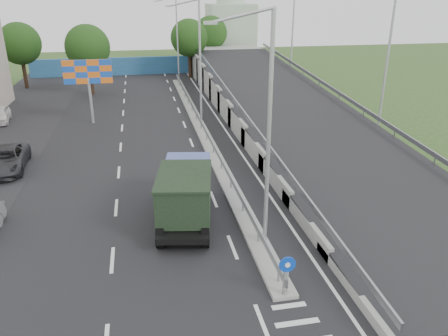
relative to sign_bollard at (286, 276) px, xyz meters
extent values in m
cube|color=black|center=(-3.00, 17.83, -1.03)|extent=(26.00, 90.00, 0.04)
cube|color=gray|center=(0.00, 21.83, -0.93)|extent=(1.00, 44.00, 0.20)
cube|color=gray|center=(12.30, 21.83, 1.32)|extent=(0.10, 50.00, 0.32)
cube|color=gray|center=(2.80, 21.83, 1.32)|extent=(0.10, 50.00, 0.32)
cube|color=gray|center=(0.00, 21.83, -0.28)|extent=(0.08, 44.00, 0.32)
cylinder|color=gray|center=(0.00, 21.83, -0.53)|extent=(0.09, 0.09, 0.60)
cylinder|color=black|center=(0.00, 0.03, -0.23)|extent=(0.20, 0.20, 1.20)
cylinder|color=#0C3FBF|center=(0.00, -0.05, 0.52)|extent=(0.64, 0.05, 0.64)
cylinder|color=white|center=(0.00, -0.08, 0.52)|extent=(0.20, 0.03, 0.20)
cylinder|color=#B2B5B7|center=(0.30, 3.83, 4.17)|extent=(0.18, 0.18, 10.00)
cylinder|color=#B2B5B7|center=(-0.90, 3.83, 8.92)|extent=(2.57, 0.12, 0.66)
cube|color=#B2B5B7|center=(-2.10, 3.83, 8.67)|extent=(0.50, 0.18, 0.12)
cylinder|color=#B2B5B7|center=(0.30, 23.83, 4.17)|extent=(0.18, 0.18, 10.00)
cylinder|color=#B2B5B7|center=(-0.90, 23.83, 8.92)|extent=(2.57, 0.12, 0.66)
cube|color=#B2B5B7|center=(-2.10, 23.83, 8.67)|extent=(0.50, 0.18, 0.12)
cylinder|color=#B2B5B7|center=(0.30, 43.83, 4.17)|extent=(0.18, 0.18, 10.00)
cube|color=#B2B5B7|center=(-2.10, 43.83, 8.67)|extent=(0.50, 0.18, 0.12)
cube|color=#245D84|center=(-4.00, 49.83, 0.17)|extent=(30.00, 0.50, 2.40)
cube|color=#B2CCAD|center=(10.00, 57.83, 3.47)|extent=(7.00, 7.00, 9.00)
cylinder|color=#B2CCAD|center=(10.00, 57.83, 8.47)|extent=(4.40, 4.40, 1.00)
cylinder|color=#B2B5B7|center=(-9.00, 25.83, 0.97)|extent=(0.24, 0.24, 4.00)
cube|color=orange|center=(-9.00, 25.83, 3.47)|extent=(4.00, 0.20, 2.00)
cylinder|color=black|center=(-10.00, 37.83, 0.97)|extent=(0.44, 0.44, 4.00)
sphere|color=#16370F|center=(-10.00, 37.83, 4.17)|extent=(4.80, 4.80, 4.80)
cylinder|color=black|center=(2.00, 45.83, 0.97)|extent=(0.44, 0.44, 4.00)
sphere|color=#16370F|center=(2.00, 45.83, 4.17)|extent=(4.80, 4.80, 4.80)
cylinder|color=black|center=(-18.00, 42.83, 0.97)|extent=(0.44, 0.44, 4.00)
sphere|color=#16370F|center=(-18.00, 42.83, 4.17)|extent=(4.80, 4.80, 4.80)
cylinder|color=black|center=(6.00, 52.83, 0.97)|extent=(0.44, 0.44, 4.00)
sphere|color=#16370F|center=(6.00, 52.83, 4.17)|extent=(4.80, 4.80, 4.80)
cylinder|color=black|center=(-3.58, 8.90, -0.48)|extent=(0.54, 1.15, 1.11)
cylinder|color=black|center=(-1.60, 8.54, -0.48)|extent=(0.54, 1.15, 1.11)
cylinder|color=black|center=(-3.74, 8.00, -0.48)|extent=(0.54, 1.15, 1.11)
cylinder|color=black|center=(-1.76, 7.65, -0.48)|extent=(0.54, 1.15, 1.11)
cylinder|color=black|center=(-4.36, 4.53, -0.48)|extent=(0.54, 1.15, 1.11)
cylinder|color=black|center=(-2.37, 4.18, -0.48)|extent=(0.54, 1.15, 1.11)
cube|color=black|center=(-2.96, 6.64, -0.33)|extent=(3.37, 6.55, 0.30)
cube|color=#384788|center=(-2.55, 8.97, 0.68)|extent=(2.56, 1.99, 1.71)
cube|color=black|center=(-2.41, 9.73, 1.13)|extent=(1.90, 0.39, 0.71)
cube|color=black|center=(-2.40, 9.81, -0.38)|extent=(2.31, 0.55, 0.50)
cube|color=black|center=(-3.07, 6.04, 0.78)|extent=(3.05, 4.19, 1.81)
cube|color=black|center=(-3.07, 6.04, 1.74)|extent=(3.17, 4.31, 0.12)
imported|color=#2D2D31|center=(-13.61, 15.67, -0.30)|extent=(2.74, 5.39, 1.46)
camera|label=1|loc=(-4.83, -12.73, 9.72)|focal=35.00mm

